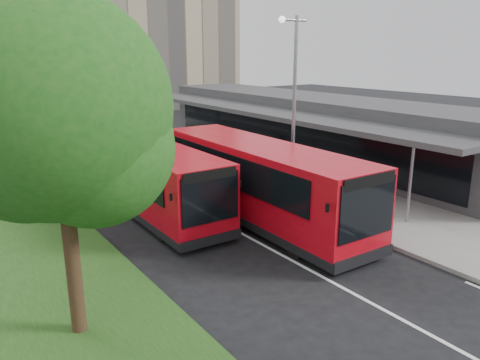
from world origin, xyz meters
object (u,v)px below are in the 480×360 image
object	(u,v)px
lamp_post_far	(122,78)
car_far	(6,107)
bollard	(152,134)
bus_main	(260,182)
tree_near	(57,122)
car_near	(41,112)
bus_second	(149,177)
lamp_post_near	(293,98)
litter_bin	(209,151)

from	to	relation	value
lamp_post_far	car_far	bearing A→B (deg)	101.95
lamp_post_far	bollard	bearing A→B (deg)	-72.83
bus_main	tree_near	bearing A→B (deg)	-154.96
car_near	lamp_post_far	bearing A→B (deg)	-101.76
lamp_post_far	bollard	xyz separation A→B (m)	(0.91, -2.95, -4.08)
bus_main	car_far	distance (m)	44.49
lamp_post_far	bus_second	bearing A→B (deg)	-108.34
bollard	car_near	size ratio (longest dim) A/B	0.27
car_near	lamp_post_near	bearing A→B (deg)	-107.15
lamp_post_near	bus_main	bearing A→B (deg)	-156.04
litter_bin	car_far	size ratio (longest dim) A/B	0.24
car_near	car_far	xyz separation A→B (m)	(-2.13, 7.09, 0.01)
litter_bin	car_near	size ratio (longest dim) A/B	0.25
bus_main	car_far	world-z (taller)	bus_main
lamp_post_near	bus_main	size ratio (longest dim) A/B	0.71
tree_near	lamp_post_far	size ratio (longest dim) A/B	1.01
lamp_post_far	bus_second	size ratio (longest dim) A/B	0.77
bus_second	tree_near	bearing A→B (deg)	-124.88
car_near	bus_second	bearing A→B (deg)	-116.69
bus_second	litter_bin	xyz separation A→B (m)	(7.10, 6.84, -0.89)
bus_second	car_far	world-z (taller)	bus_second
bus_main	car_near	world-z (taller)	bus_main
lamp_post_near	car_near	xyz separation A→B (m)	(-2.79, 36.14, -4.09)
bollard	car_far	xyz separation A→B (m)	(-5.83, 26.18, -0.01)
car_far	litter_bin	bearing A→B (deg)	-93.71
lamp_post_near	car_far	size ratio (longest dim) A/B	2.09
lamp_post_far	tree_near	bearing A→B (deg)	-114.04
bollard	bus_second	bearing A→B (deg)	-114.74
lamp_post_near	bus_second	distance (m)	7.09
lamp_post_far	bus_main	xyz separation A→B (m)	(-2.66, -21.18, -3.10)
bus_main	car_far	xyz separation A→B (m)	(-2.25, 44.42, -0.99)
tree_near	car_near	xyz separation A→B (m)	(8.34, 41.09, -4.58)
bus_second	car_far	bearing A→B (deg)	89.50
lamp_post_far	bus_second	world-z (taller)	lamp_post_far
bus_main	litter_bin	bearing A→B (deg)	70.43
lamp_post_far	bollard	distance (m)	5.11
bus_second	car_near	xyz separation A→B (m)	(3.02, 33.67, -0.88)
bus_main	bollard	distance (m)	18.61
car_near	car_far	distance (m)	7.41
lamp_post_far	bus_main	bearing A→B (deg)	-97.17
bus_second	car_far	distance (m)	40.79
lamp_post_near	car_far	world-z (taller)	lamp_post_near
tree_near	lamp_post_far	bearing A→B (deg)	65.96
tree_near	car_far	world-z (taller)	tree_near
bus_main	car_near	distance (m)	37.34
bus_second	car_near	distance (m)	33.82
tree_near	lamp_post_far	distance (m)	27.32
litter_bin	car_near	distance (m)	27.14
car_far	car_near	bearing A→B (deg)	-87.36
bus_main	car_near	xyz separation A→B (m)	(-0.13, 37.32, -1.00)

